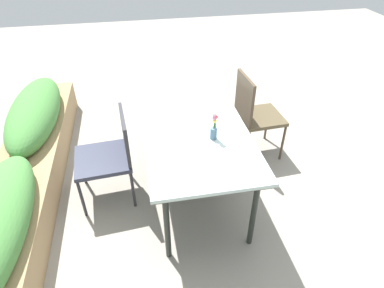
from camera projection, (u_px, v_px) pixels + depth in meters
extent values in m
plane|color=gray|center=(198.00, 181.00, 3.42)|extent=(12.00, 12.00, 0.00)
cube|color=#B2C6C1|center=(192.00, 123.00, 2.94)|extent=(1.82, 0.91, 0.03)
cube|color=#232823|center=(192.00, 126.00, 2.96)|extent=(1.79, 0.89, 0.02)
cylinder|color=#232823|center=(254.00, 213.00, 2.58)|extent=(0.05, 0.05, 0.73)
cylinder|color=#232823|center=(208.00, 111.00, 3.86)|extent=(0.05, 0.05, 0.73)
cylinder|color=#232823|center=(167.00, 226.00, 2.48)|extent=(0.05, 0.05, 0.73)
cylinder|color=#232823|center=(150.00, 117.00, 3.75)|extent=(0.05, 0.05, 0.73)
cube|color=brown|center=(260.00, 117.00, 3.56)|extent=(0.48, 0.48, 0.04)
cube|color=#4C3D2D|center=(244.00, 99.00, 3.37)|extent=(0.43, 0.05, 0.49)
cylinder|color=#4C3D2D|center=(267.00, 123.00, 3.90)|extent=(0.03, 0.03, 0.46)
cylinder|color=#4C3D2D|center=(283.00, 143.00, 3.58)|extent=(0.03, 0.03, 0.46)
cylinder|color=#4C3D2D|center=(234.00, 127.00, 3.82)|extent=(0.03, 0.03, 0.46)
cylinder|color=#4C3D2D|center=(247.00, 148.00, 3.50)|extent=(0.03, 0.03, 0.46)
cube|color=#2D3041|center=(103.00, 159.00, 3.00)|extent=(0.53, 0.53, 0.04)
cube|color=#2D2D33|center=(125.00, 136.00, 2.92)|extent=(0.47, 0.07, 0.42)
cylinder|color=#2D2D33|center=(82.00, 199.00, 2.91)|extent=(0.03, 0.03, 0.44)
cylinder|color=#2D2D33|center=(82.00, 167.00, 3.27)|extent=(0.03, 0.03, 0.44)
cylinder|color=#2D2D33|center=(133.00, 189.00, 3.01)|extent=(0.03, 0.03, 0.44)
cylinder|color=#2D2D33|center=(128.00, 159.00, 3.36)|extent=(0.03, 0.03, 0.44)
cylinder|color=slate|center=(214.00, 133.00, 2.69)|extent=(0.06, 0.06, 0.10)
cylinder|color=#2D662D|center=(215.00, 126.00, 2.66)|extent=(0.01, 0.01, 0.10)
sphere|color=#EFCC4C|center=(215.00, 121.00, 2.63)|extent=(0.03, 0.03, 0.03)
cylinder|color=#2D662D|center=(214.00, 125.00, 2.64)|extent=(0.01, 0.01, 0.14)
sphere|color=pink|center=(214.00, 118.00, 2.59)|extent=(0.03, 0.03, 0.03)
cylinder|color=#2D662D|center=(214.00, 127.00, 2.65)|extent=(0.01, 0.01, 0.11)
sphere|color=#EFCC4C|center=(215.00, 121.00, 2.62)|extent=(0.04, 0.04, 0.04)
cylinder|color=#2D662D|center=(214.00, 124.00, 2.63)|extent=(0.01, 0.01, 0.17)
sphere|color=pink|center=(214.00, 115.00, 2.58)|extent=(0.04, 0.04, 0.04)
cylinder|color=#2D662D|center=(216.00, 125.00, 2.64)|extent=(0.01, 0.01, 0.15)
sphere|color=#DB4C56|center=(216.00, 117.00, 2.59)|extent=(0.03, 0.03, 0.03)
cube|color=#9E7F56|center=(28.00, 181.00, 3.16)|extent=(3.55, 0.55, 0.36)
ellipsoid|color=#47843D|center=(35.00, 112.00, 3.61)|extent=(1.60, 0.50, 0.40)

